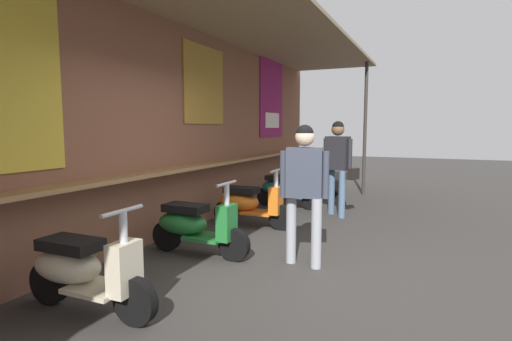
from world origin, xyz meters
name	(u,v)px	position (x,y,z in m)	size (l,w,h in m)	color
ground_plane	(270,268)	(0.00, 0.00, 0.00)	(37.80, 37.80, 0.00)	#383533
market_stall_facade	(139,109)	(0.01, 1.87, 1.87)	(13.50, 2.36, 3.37)	brown
scooter_cream	(82,269)	(-1.69, 1.08, 0.39)	(0.46, 1.40, 0.97)	beige
scooter_green	(194,225)	(0.05, 1.08, 0.39)	(0.46, 1.40, 0.97)	#237533
scooter_orange	(248,203)	(1.66, 1.08, 0.39)	(0.46, 1.40, 0.97)	orange
scooter_teal	(285,189)	(3.39, 1.08, 0.39)	(0.46, 1.40, 0.97)	#197075
scooter_yellow	(310,179)	(5.13, 1.08, 0.39)	(0.47, 1.40, 0.97)	gold
shopper_browsing	(338,158)	(3.05, -0.07, 1.07)	(0.41, 0.68, 1.74)	slate
shopper_passing	(304,180)	(0.26, -0.31, 1.02)	(0.29, 0.56, 1.66)	#999EA8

